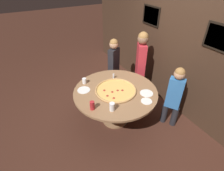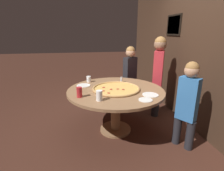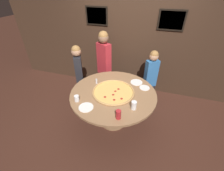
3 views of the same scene
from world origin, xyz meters
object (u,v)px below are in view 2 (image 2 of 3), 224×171
(drink_cup_near_right, at_px, (99,96))
(white_plate_far_back, at_px, (150,95))
(giant_pizza, at_px, (116,89))
(white_plate_near_front, at_px, (84,85))
(diner_far_left, at_px, (158,72))
(condiment_shaker, at_px, (121,80))
(diner_side_right, at_px, (188,101))
(drink_cup_by_shaker, at_px, (89,79))
(white_plate_beside_cup, at_px, (145,100))
(dining_table, at_px, (116,97))
(diner_side_left, at_px, (130,74))
(drink_cup_far_right, at_px, (79,92))

(drink_cup_near_right, xyz_separation_m, white_plate_far_back, (-0.08, 0.75, -0.07))
(giant_pizza, bearing_deg, drink_cup_near_right, -36.26)
(white_plate_near_front, xyz_separation_m, diner_far_left, (-0.21, 1.44, 0.13))
(white_plate_far_back, distance_m, condiment_shaker, 0.79)
(giant_pizza, bearing_deg, diner_side_right, 56.46)
(drink_cup_near_right, distance_m, drink_cup_by_shaker, 0.94)
(giant_pizza, distance_m, condiment_shaker, 0.43)
(giant_pizza, height_order, white_plate_beside_cup, giant_pizza)
(dining_table, bearing_deg, white_plate_far_back, 52.53)
(giant_pizza, distance_m, drink_cup_near_right, 0.53)
(drink_cup_by_shaker, bearing_deg, giant_pizza, 38.95)
(drink_cup_by_shaker, height_order, diner_far_left, diner_far_left)
(diner_side_left, bearing_deg, white_plate_beside_cup, -125.23)
(diner_far_left, relative_size, diner_side_left, 1.15)
(giant_pizza, height_order, drink_cup_by_shaker, drink_cup_by_shaker)
(diner_side_right, bearing_deg, condiment_shaker, 2.47)
(drink_cup_far_right, bearing_deg, diner_side_left, 138.22)
(white_plate_far_back, relative_size, diner_side_right, 0.19)
(drink_cup_near_right, height_order, drink_cup_far_right, drink_cup_far_right)
(drink_cup_near_right, relative_size, diner_side_left, 0.11)
(dining_table, xyz_separation_m, diner_side_left, (-0.94, 0.50, 0.15))
(drink_cup_by_shaker, xyz_separation_m, condiment_shaker, (0.11, 0.59, -0.00))
(dining_table, relative_size, diner_side_right, 1.22)
(drink_cup_far_right, height_order, diner_side_left, diner_side_left)
(white_plate_near_front, xyz_separation_m, diner_side_right, (0.88, 1.40, -0.03))
(dining_table, distance_m, diner_side_right, 1.07)
(diner_side_right, height_order, diner_side_left, diner_side_left)
(drink_cup_far_right, bearing_deg, giant_pizza, 113.58)
(white_plate_beside_cup, distance_m, condiment_shaker, 0.92)
(white_plate_far_back, height_order, diner_side_right, diner_side_right)
(diner_side_right, distance_m, diner_side_left, 1.58)
(diner_side_right, bearing_deg, drink_cup_by_shaker, 16.52)
(drink_cup_near_right, xyz_separation_m, diner_side_left, (-1.37, 0.81, -0.05))
(dining_table, xyz_separation_m, white_plate_far_back, (0.34, 0.45, 0.14))
(giant_pizza, xyz_separation_m, condiment_shaker, (-0.39, 0.18, 0.04))
(white_plate_near_front, height_order, diner_side_left, diner_side_left)
(drink_cup_near_right, xyz_separation_m, diner_far_left, (-0.93, 1.25, 0.06))
(white_plate_far_back, bearing_deg, white_plate_near_front, -123.91)
(drink_cup_far_right, xyz_separation_m, white_plate_near_front, (-0.55, 0.06, -0.07))
(dining_table, relative_size, diner_side_left, 1.15)
(white_plate_far_back, bearing_deg, white_plate_beside_cup, -38.44)
(condiment_shaker, relative_size, diner_side_right, 0.08)
(white_plate_near_front, relative_size, diner_side_left, 0.18)
(drink_cup_by_shaker, height_order, diner_side_right, diner_side_right)
(condiment_shaker, bearing_deg, drink_cup_near_right, -30.89)
(white_plate_near_front, height_order, diner_side_right, diner_side_right)
(giant_pizza, relative_size, white_plate_near_front, 3.24)
(dining_table, xyz_separation_m, diner_far_left, (-0.51, 0.94, 0.27))
(giant_pizza, xyz_separation_m, diner_side_right, (0.59, 0.89, -0.04))
(white_plate_beside_cup, height_order, condiment_shaker, condiment_shaker)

